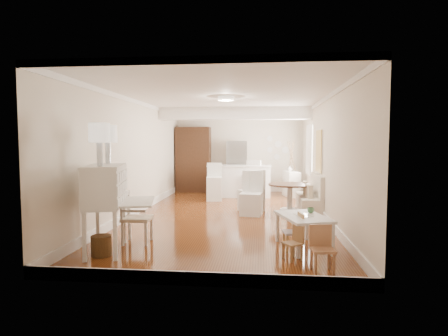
% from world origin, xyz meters
% --- Properties ---
extents(room, '(9.00, 9.04, 2.82)m').
position_xyz_m(room, '(0.04, 0.32, 1.98)').
color(room, brown).
rests_on(room, ground).
extents(secretary_bureau, '(1.34, 1.35, 1.42)m').
position_xyz_m(secretary_bureau, '(-1.70, -3.20, 0.71)').
color(secretary_bureau, white).
rests_on(secretary_bureau, ground).
extents(gustavian_armchair, '(0.55, 0.55, 0.90)m').
position_xyz_m(gustavian_armchair, '(-1.37, -2.62, 0.45)').
color(gustavian_armchair, silver).
rests_on(gustavian_armchair, ground).
extents(wicker_basket, '(0.36, 0.36, 0.32)m').
position_xyz_m(wicker_basket, '(-1.69, -3.41, 0.16)').
color(wicker_basket, '#503419').
rests_on(wicker_basket, ground).
extents(kids_table, '(0.95, 1.25, 0.56)m').
position_xyz_m(kids_table, '(1.51, -2.69, 0.28)').
color(kids_table, white).
rests_on(kids_table, ground).
extents(kids_chair_a, '(0.35, 0.35, 0.52)m').
position_xyz_m(kids_chair_a, '(1.28, -3.33, 0.26)').
color(kids_chair_a, '#9D7247').
rests_on(kids_chair_a, ground).
extents(kids_chair_b, '(0.35, 0.35, 0.63)m').
position_xyz_m(kids_chair_b, '(1.32, -2.85, 0.32)').
color(kids_chair_b, tan).
rests_on(kids_chair_b, ground).
extents(kids_chair_c, '(0.34, 0.34, 0.64)m').
position_xyz_m(kids_chair_c, '(1.64, -3.83, 0.32)').
color(kids_chair_c, '#AF754F').
rests_on(kids_chair_c, ground).
extents(banquette, '(0.52, 1.60, 0.98)m').
position_xyz_m(banquette, '(1.99, 0.50, 0.49)').
color(banquette, silver).
rests_on(banquette, ground).
extents(dining_table, '(1.10, 1.10, 0.73)m').
position_xyz_m(dining_table, '(1.52, 0.49, 0.36)').
color(dining_table, '#4B2A18').
rests_on(dining_table, ground).
extents(slip_chair_near, '(0.57, 0.59, 1.07)m').
position_xyz_m(slip_chair_near, '(0.56, 0.09, 0.53)').
color(slip_chair_near, white).
rests_on(slip_chair_near, ground).
extents(slip_chair_far, '(0.72, 0.73, 1.07)m').
position_xyz_m(slip_chair_far, '(0.55, 0.63, 0.53)').
color(slip_chair_far, silver).
rests_on(slip_chair_far, ground).
extents(breakfast_counter, '(2.05, 0.65, 1.03)m').
position_xyz_m(breakfast_counter, '(0.10, 3.10, 0.52)').
color(breakfast_counter, white).
rests_on(breakfast_counter, ground).
extents(bar_stool_left, '(0.50, 0.50, 1.14)m').
position_xyz_m(bar_stool_left, '(-0.61, 2.24, 0.57)').
color(bar_stool_left, white).
rests_on(bar_stool_left, ground).
extents(bar_stool_right, '(0.60, 0.60, 1.19)m').
position_xyz_m(bar_stool_right, '(0.50, 2.86, 0.60)').
color(bar_stool_right, white).
rests_on(bar_stool_right, ground).
extents(pantry_cabinet, '(1.20, 0.60, 2.30)m').
position_xyz_m(pantry_cabinet, '(-1.60, 4.18, 1.15)').
color(pantry_cabinet, '#381E11').
rests_on(pantry_cabinet, ground).
extents(fridge, '(0.75, 0.65, 1.80)m').
position_xyz_m(fridge, '(0.30, 4.15, 0.90)').
color(fridge, silver).
rests_on(fridge, ground).
extents(sideboard, '(0.56, 0.92, 0.82)m').
position_xyz_m(sideboard, '(1.78, 3.34, 0.41)').
color(sideboard, silver).
rests_on(sideboard, ground).
extents(pencil_cup, '(0.13, 0.13, 0.09)m').
position_xyz_m(pencil_cup, '(1.66, -2.44, 0.60)').
color(pencil_cup, '#54915C').
rests_on(pencil_cup, kids_table).
extents(branch_vase, '(0.17, 0.17, 0.17)m').
position_xyz_m(branch_vase, '(1.73, 3.38, 0.91)').
color(branch_vase, white).
rests_on(branch_vase, sideboard).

